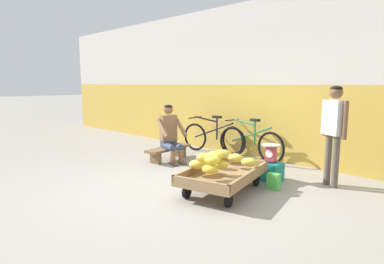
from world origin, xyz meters
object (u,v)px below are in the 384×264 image
at_px(banana_cart, 224,176).
at_px(vendor_seated, 170,133).
at_px(bicycle_near_left, 213,138).
at_px(bicycle_far_left, 251,143).
at_px(low_bench, 169,150).
at_px(plastic_crate, 270,171).
at_px(weighing_scale, 271,153).
at_px(customer_adult, 334,125).
at_px(shopping_bag, 274,181).

relative_size(banana_cart, vendor_seated, 1.40).
distance_m(bicycle_near_left, bicycle_far_left, 0.95).
relative_size(low_bench, plastic_crate, 3.13).
bearing_deg(weighing_scale, vendor_seated, -173.63).
bearing_deg(customer_adult, weighing_scale, -154.68).
height_order(banana_cart, vendor_seated, vendor_seated).
relative_size(banana_cart, bicycle_far_left, 0.96).
relative_size(bicycle_near_left, bicycle_far_left, 1.00).
distance_m(low_bench, bicycle_far_left, 1.70).
bearing_deg(customer_adult, shopping_bag, -125.97).
relative_size(plastic_crate, bicycle_far_left, 0.22).
bearing_deg(bicycle_near_left, customer_adult, -10.67).
bearing_deg(plastic_crate, banana_cart, -100.82).
xyz_separation_m(vendor_seated, bicycle_near_left, (0.13, 1.17, -0.21)).
bearing_deg(plastic_crate, customer_adult, 25.26).
xyz_separation_m(plastic_crate, shopping_bag, (0.28, -0.36, -0.03)).
bearing_deg(banana_cart, vendor_seated, 159.71).
height_order(vendor_seated, weighing_scale, vendor_seated).
relative_size(plastic_crate, weighing_scale, 1.20).
xyz_separation_m(plastic_crate, weighing_scale, (-0.00, -0.00, 0.30)).
height_order(banana_cart, weighing_scale, weighing_scale).
bearing_deg(bicycle_far_left, vendor_seated, -130.74).
bearing_deg(plastic_crate, low_bench, -174.50).
height_order(vendor_seated, customer_adult, customer_adult).
bearing_deg(weighing_scale, plastic_crate, 90.00).
xyz_separation_m(low_bench, customer_adult, (3.07, 0.60, 0.75)).
height_order(low_bench, bicycle_far_left, bicycle_far_left).
bearing_deg(banana_cart, customer_adult, 53.51).
bearing_deg(bicycle_far_left, bicycle_near_left, -174.49).
height_order(vendor_seated, bicycle_near_left, vendor_seated).
bearing_deg(banana_cart, bicycle_near_left, 134.16).
relative_size(weighing_scale, shopping_bag, 1.25).
bearing_deg(vendor_seated, banana_cart, -20.29).
height_order(vendor_seated, bicycle_far_left, vendor_seated).
relative_size(low_bench, vendor_seated, 0.99).
xyz_separation_m(banana_cart, customer_adult, (1.01, 1.36, 0.71)).
bearing_deg(bicycle_near_left, weighing_scale, -24.51).
height_order(vendor_seated, plastic_crate, vendor_seated).
relative_size(bicycle_near_left, shopping_bag, 6.89).
bearing_deg(customer_adult, bicycle_far_left, 161.69).
xyz_separation_m(weighing_scale, shopping_bag, (0.28, -0.36, -0.33)).
xyz_separation_m(weighing_scale, bicycle_near_left, (-2.03, 0.92, -0.10)).
bearing_deg(bicycle_near_left, plastic_crate, -24.48).
relative_size(vendor_seated, customer_adult, 0.75).
xyz_separation_m(banana_cart, bicycle_far_left, (-0.89, 1.99, 0.11)).
xyz_separation_m(vendor_seated, weighing_scale, (2.16, 0.24, -0.11)).
bearing_deg(banana_cart, weighing_scale, 79.17).
bearing_deg(bicycle_near_left, banana_cart, -45.84).
bearing_deg(shopping_bag, vendor_seated, 177.18).
bearing_deg(bicycle_near_left, vendor_seated, -96.56).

